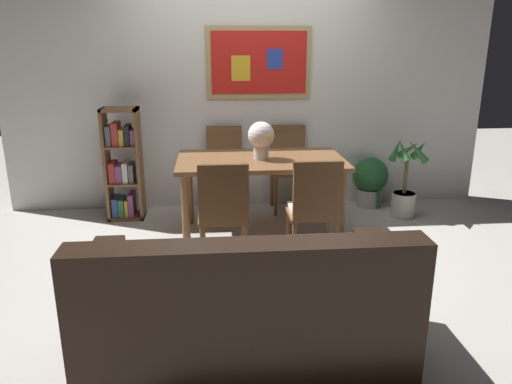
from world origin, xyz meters
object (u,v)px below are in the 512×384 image
(bookshelf, at_px, (123,166))
(dining_chair_near_left, at_px, (224,208))
(potted_palm, at_px, (405,186))
(dining_chair_far_left, at_px, (225,162))
(potted_ivy, at_px, (370,180))
(flower_vase, at_px, (261,137))
(dining_chair_near_right, at_px, (314,204))
(dining_table, at_px, (261,169))
(leather_couch, at_px, (245,313))
(dining_chair_far_right, at_px, (289,161))

(bookshelf, bearing_deg, dining_chair_near_left, -53.90)
(dining_chair_near_left, bearing_deg, potted_palm, 30.57)
(dining_chair_far_left, relative_size, bookshelf, 0.79)
(potted_ivy, xyz_separation_m, flower_vase, (-1.30, -0.77, 0.64))
(dining_chair_far_left, distance_m, dining_chair_near_left, 1.49)
(dining_chair_near_right, distance_m, potted_ivy, 1.77)
(dining_chair_far_left, distance_m, potted_palm, 1.91)
(dining_chair_near_right, distance_m, potted_palm, 1.64)
(dining_table, bearing_deg, leather_couch, -98.17)
(potted_ivy, height_order, flower_vase, flower_vase)
(leather_couch, height_order, bookshelf, bookshelf)
(potted_palm, height_order, flower_vase, flower_vase)
(dining_chair_near_right, xyz_separation_m, potted_ivy, (0.94, 1.48, -0.24))
(dining_chair_far_left, distance_m, dining_chair_near_right, 1.61)
(dining_table, distance_m, bookshelf, 1.48)
(dining_chair_far_right, height_order, leather_couch, dining_chair_far_right)
(dining_table, distance_m, flower_vase, 0.29)
(dining_table, height_order, potted_ivy, dining_table)
(dining_chair_far_right, bearing_deg, potted_palm, -17.99)
(flower_vase, bearing_deg, potted_ivy, 30.61)
(dining_table, relative_size, potted_palm, 1.75)
(dining_table, bearing_deg, dining_chair_near_left, -115.51)
(dining_table, height_order, dining_chair_near_right, dining_chair_near_right)
(dining_table, relative_size, dining_chair_far_right, 1.68)
(bookshelf, distance_m, potted_ivy, 2.67)
(dining_chair_near_right, distance_m, flower_vase, 0.90)
(flower_vase, bearing_deg, leather_couch, -98.33)
(dining_chair_far_right, distance_m, potted_ivy, 0.95)
(dining_chair_near_left, bearing_deg, flower_vase, 63.78)
(dining_chair_near_right, relative_size, potted_ivy, 1.49)
(bookshelf, bearing_deg, flower_vase, -24.27)
(dining_chair_far_left, bearing_deg, potted_palm, -10.99)
(bookshelf, bearing_deg, dining_chair_far_left, 7.32)
(dining_chair_near_left, relative_size, leather_couch, 0.51)
(leather_couch, relative_size, flower_vase, 5.28)
(dining_table, bearing_deg, dining_chair_near_right, -64.09)
(dining_chair_near_right, xyz_separation_m, potted_palm, (1.19, 1.10, -0.21))
(dining_table, xyz_separation_m, dining_chair_far_left, (-0.32, 0.73, -0.11))
(bookshelf, bearing_deg, dining_chair_near_right, -37.82)
(dining_chair_far_right, xyz_separation_m, bookshelf, (-1.73, -0.15, 0.02))
(dining_chair_near_left, bearing_deg, dining_table, 64.49)
(leather_couch, height_order, potted_ivy, leather_couch)
(bookshelf, xyz_separation_m, flower_vase, (1.36, -0.61, 0.39))
(leather_couch, xyz_separation_m, bookshelf, (-1.08, 2.53, 0.24))
(dining_chair_far_right, xyz_separation_m, dining_chair_near_left, (-0.74, -1.51, 0.00))
(potted_palm, bearing_deg, bookshelf, 175.50)
(dining_table, bearing_deg, bookshelf, 156.32)
(dining_chair_far_left, relative_size, dining_chair_near_left, 1.00)
(leather_couch, distance_m, potted_ivy, 3.11)
(bookshelf, distance_m, potted_palm, 2.92)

